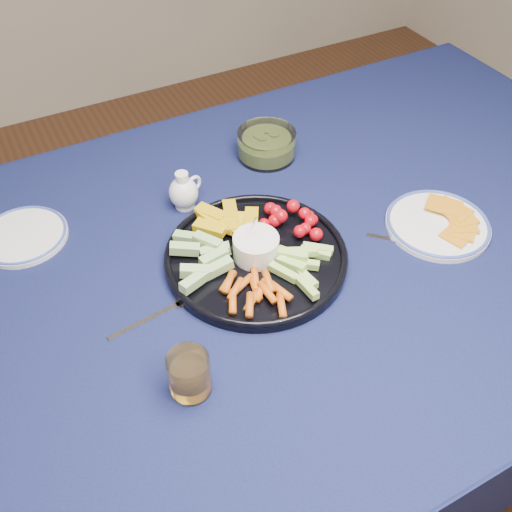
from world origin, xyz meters
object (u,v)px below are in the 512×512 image
dining_table (304,268)px  pickle_bowl (267,145)px  crudite_platter (255,254)px  side_plate_extra (23,236)px  creamer_pitcher (184,192)px  cheese_plate (438,223)px  juice_tumbler (190,376)px

dining_table → pickle_bowl: 0.31m
dining_table → crudite_platter: bearing=-175.1°
dining_table → side_plate_extra: size_ratio=9.69×
crudite_platter → creamer_pitcher: (-0.05, 0.21, 0.02)m
creamer_pitcher → cheese_plate: bearing=-35.3°
cheese_plate → pickle_bowl: bearing=116.4°
creamer_pitcher → juice_tumbler: 0.44m
juice_tumbler → crudite_platter: bearing=42.3°
pickle_bowl → cheese_plate: bearing=-63.6°
dining_table → pickle_bowl: size_ratio=12.47×
pickle_bowl → creamer_pitcher: bearing=-161.9°
creamer_pitcher → dining_table: bearing=-49.3°
juice_tumbler → side_plate_extra: bearing=108.7°
creamer_pitcher → side_plate_extra: bearing=169.9°
crudite_platter → creamer_pitcher: bearing=103.8°
cheese_plate → creamer_pitcher: bearing=144.7°
cheese_plate → juice_tumbler: juice_tumbler is taller
creamer_pitcher → juice_tumbler: (-0.16, -0.41, -0.00)m
dining_table → pickle_bowl: (0.06, 0.28, 0.12)m
creamer_pitcher → cheese_plate: size_ratio=0.41×
crudite_platter → pickle_bowl: bearing=57.7°
dining_table → creamer_pitcher: (-0.17, 0.20, 0.12)m
cheese_plate → side_plate_extra: (-0.74, 0.36, -0.00)m
pickle_bowl → cheese_plate: (0.19, -0.38, -0.02)m
dining_table → juice_tumbler: bearing=-148.5°
pickle_bowl → cheese_plate: pickle_bowl is taller
pickle_bowl → crudite_platter: bearing=-122.3°
crudite_platter → pickle_bowl: (0.18, 0.29, 0.01)m
cheese_plate → juice_tumbler: size_ratio=2.67×
pickle_bowl → juice_tumbler: juice_tumbler is taller
dining_table → cheese_plate: 0.28m
crudite_platter → side_plate_extra: crudite_platter is taller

